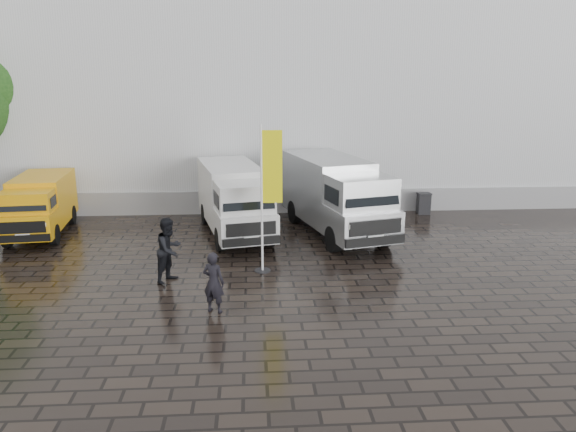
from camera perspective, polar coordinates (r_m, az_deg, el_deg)
The scene contains 10 objects.
ground at distance 17.26m, azimuth -1.16°, elevation -6.14°, with size 120.00×120.00×0.00m, color black.
exhibition_hall at distance 32.25m, azimuth 1.13°, elevation 14.37°, with size 44.00×16.00×12.00m, color silver.
hall_plinth at distance 24.87m, azimuth 2.61°, elevation 1.53°, with size 44.00×0.15×1.00m, color gray.
van_yellow at distance 23.30m, azimuth -23.91°, elevation 0.86°, with size 1.81×4.71×2.17m, color orange, non-canonical shape.
van_white at distance 21.39m, azimuth -5.48°, elevation 1.50°, with size 1.99×5.97×2.59m, color silver, non-canonical shape.
van_silver at distance 21.44m, azimuth 4.87°, elevation 1.91°, with size 2.19×6.58×2.85m, color #A4A7A8, non-canonical shape.
flagpole at distance 17.01m, azimuth -2.09°, elevation 2.44°, with size 0.88×0.50×4.58m.
wheelie_bin at distance 25.30m, azimuth 13.61°, elevation 1.27°, with size 0.56×0.56×0.93m, color black.
person_front at distance 14.66m, azimuth -7.57°, elevation -6.69°, with size 0.60×0.39×1.63m, color black.
person_tent at distance 16.95m, azimuth -11.96°, elevation -3.37°, with size 0.95×0.74×1.95m, color black.
Camera 1 is at (-0.70, -16.13, 6.09)m, focal length 35.00 mm.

